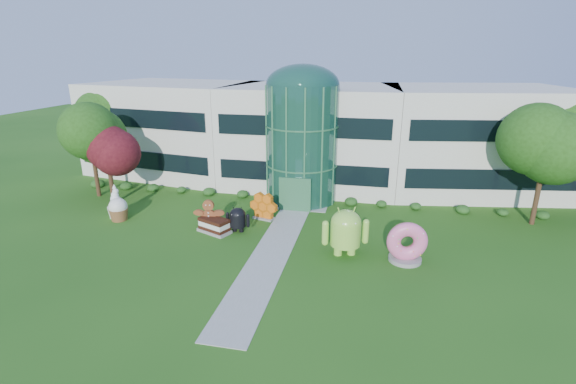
% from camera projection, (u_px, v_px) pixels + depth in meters
% --- Properties ---
extents(ground, '(140.00, 140.00, 0.00)m').
position_uv_depth(ground, '(267.00, 262.00, 25.69)').
color(ground, '#215114').
rests_on(ground, ground).
extents(building, '(46.00, 15.00, 9.30)m').
position_uv_depth(building, '(313.00, 134.00, 40.90)').
color(building, beige).
rests_on(building, ground).
extents(atrium, '(6.00, 6.00, 9.80)m').
position_uv_depth(atrium, '(302.00, 144.00, 35.26)').
color(atrium, '#194738').
rests_on(atrium, ground).
extents(walkway, '(2.40, 20.00, 0.04)m').
position_uv_depth(walkway, '(275.00, 248.00, 27.54)').
color(walkway, '#9E9E93').
rests_on(walkway, ground).
extents(tree_red, '(4.00, 4.00, 6.00)m').
position_uv_depth(tree_red, '(109.00, 170.00, 34.74)').
color(tree_red, '#3F0C14').
rests_on(tree_red, ground).
extents(trees_backdrop, '(52.00, 8.00, 8.40)m').
position_uv_depth(trees_backdrop, '(304.00, 150.00, 36.41)').
color(trees_backdrop, '#204711').
rests_on(trees_backdrop, ground).
extents(android_green, '(3.59, 2.91, 3.54)m').
position_uv_depth(android_green, '(346.00, 229.00, 26.14)').
color(android_green, '#93D744').
rests_on(android_green, ground).
extents(android_black, '(1.91, 1.32, 2.11)m').
position_uv_depth(android_black, '(238.00, 218.00, 29.75)').
color(android_black, black).
rests_on(android_black, ground).
extents(donut, '(2.67, 1.56, 2.62)m').
position_uv_depth(donut, '(406.00, 241.00, 25.47)').
color(donut, '#EA5989').
rests_on(donut, ground).
extents(gingerbread, '(2.61, 1.32, 2.30)m').
position_uv_depth(gingerbread, '(209.00, 215.00, 30.11)').
color(gingerbread, brown).
rests_on(gingerbread, ground).
extents(ice_cream_sandwich, '(2.68, 2.06, 1.07)m').
position_uv_depth(ice_cream_sandwich, '(214.00, 225.00, 29.79)').
color(ice_cream_sandwich, black).
rests_on(ice_cream_sandwich, ground).
extents(honeycomb, '(2.57, 1.49, 1.91)m').
position_uv_depth(honeycomb, '(264.00, 207.00, 32.08)').
color(honeycomb, orange).
rests_on(honeycomb, ground).
extents(froyo, '(1.99, 1.99, 2.65)m').
position_uv_depth(froyo, '(116.00, 201.00, 32.32)').
color(froyo, white).
rests_on(froyo, ground).
extents(cupcake, '(1.65, 1.65, 1.79)m').
position_uv_depth(cupcake, '(118.00, 209.00, 31.88)').
color(cupcake, white).
rests_on(cupcake, ground).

